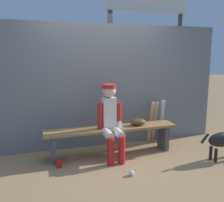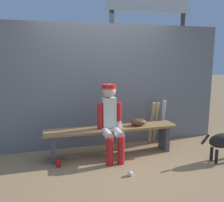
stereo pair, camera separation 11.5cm
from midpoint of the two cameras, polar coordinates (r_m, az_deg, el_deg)
name	(u,v)px [view 1 (the left image)]	position (r m, az deg, el deg)	size (l,w,h in m)	color
ground_plane	(112,155)	(4.32, -0.78, -12.25)	(30.00, 30.00, 0.00)	#9E7A51
chainlink_fence	(104,87)	(4.51, -2.61, 3.35)	(4.51, 0.03, 2.22)	slate
dugout_bench	(112,134)	(4.19, -0.79, -7.60)	(2.24, 0.36, 0.48)	olive
player_seated	(111,119)	(3.99, -1.03, -4.11)	(0.41, 0.55, 1.21)	silver
baseball_glove	(138,122)	(4.29, 5.21, -4.80)	(0.28, 0.20, 0.12)	#593819
bat_wood_tan	(151,123)	(4.79, 8.20, -4.94)	(0.06, 0.06, 0.81)	tan
bat_wood_natural	(155,121)	(4.90, 9.12, -4.65)	(0.06, 0.06, 0.81)	tan
bat_aluminum_silver	(161,121)	(4.87, 10.61, -4.57)	(0.06, 0.06, 0.84)	#B7B7BC
baseball	(132,173)	(3.63, 3.60, -16.27)	(0.07, 0.07, 0.07)	white
cup_on_ground	(59,164)	(3.94, -12.95, -13.97)	(0.08, 0.08, 0.11)	red
cup_on_bench	(119,124)	(4.13, 0.85, -5.44)	(0.08, 0.08, 0.11)	silver
scoreboard	(150,12)	(5.59, 8.04, 19.69)	(2.13, 0.27, 3.68)	#3F3F42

